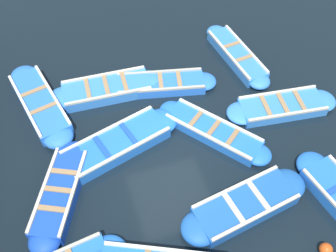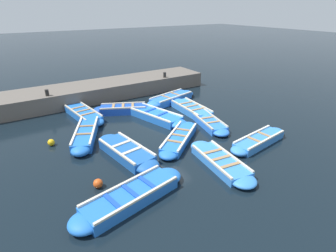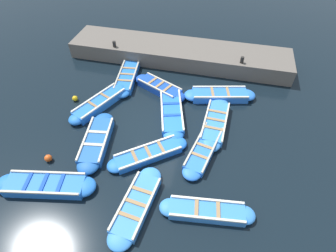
# 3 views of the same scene
# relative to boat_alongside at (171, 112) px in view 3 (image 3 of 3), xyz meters

# --- Properties ---
(ground_plane) EXTENTS (120.00, 120.00, 0.00)m
(ground_plane) POSITION_rel_boat_alongside_xyz_m (1.42, -0.68, -0.19)
(ground_plane) COLOR black
(boat_alongside) EXTENTS (4.09, 2.01, 0.44)m
(boat_alongside) POSITION_rel_boat_alongside_xyz_m (0.00, 0.00, 0.00)
(boat_alongside) COLOR blue
(boat_alongside) RESTS_ON ground
(boat_bow_out) EXTENTS (2.82, 3.34, 0.37)m
(boat_bow_out) POSITION_rel_boat_alongside_xyz_m (2.78, -0.39, -0.03)
(boat_bow_out) COLOR blue
(boat_bow_out) RESTS_ON ground
(boat_tucked) EXTENTS (3.68, 1.49, 0.44)m
(boat_tucked) POSITION_rel_boat_alongside_xyz_m (2.63, -2.85, 0.00)
(boat_tucked) COLOR #1E59AD
(boat_tucked) RESTS_ON ground
(boat_broadside) EXTENTS (3.74, 1.16, 0.41)m
(boat_broadside) POSITION_rel_boat_alongside_xyz_m (0.21, 2.20, -0.01)
(boat_broadside) COLOR #3884E0
(boat_broadside) RESTS_ON ground
(boat_outer_right) EXTENTS (3.85, 1.36, 0.42)m
(boat_outer_right) POSITION_rel_boat_alongside_xyz_m (-2.32, -3.14, -0.01)
(boat_outer_right) COLOR blue
(boat_outer_right) RESTS_ON ground
(boat_drifting) EXTENTS (3.72, 2.25, 0.46)m
(boat_drifting) POSITION_rel_boat_alongside_xyz_m (0.22, -3.74, 0.01)
(boat_drifting) COLOR blue
(boat_drifting) RESTS_ON ground
(boat_mid_row) EXTENTS (1.15, 3.53, 0.39)m
(boat_mid_row) POSITION_rel_boat_alongside_xyz_m (4.79, 2.40, -0.02)
(boat_mid_row) COLOR #3884E0
(boat_mid_row) RESTS_ON ground
(boat_outer_left) EXTENTS (2.13, 3.33, 0.47)m
(boat_outer_left) POSITION_rel_boat_alongside_xyz_m (-1.74, -1.06, 0.02)
(boat_outer_left) COLOR #1947B7
(boat_outer_left) RESTS_ON ground
(boat_centre) EXTENTS (3.57, 1.31, 0.36)m
(boat_centre) POSITION_rel_boat_alongside_xyz_m (5.14, -0.16, -0.04)
(boat_centre) COLOR #3884E0
(boat_centre) RESTS_ON ground
(boat_stern_in) EXTENTS (1.62, 4.05, 0.44)m
(boat_stern_in) POSITION_rel_boat_alongside_xyz_m (5.18, -3.84, -0.00)
(boat_stern_in) COLOR blue
(boat_stern_in) RESTS_ON ground
(boat_end_of_row) EXTENTS (1.74, 3.89, 0.46)m
(boat_end_of_row) POSITION_rel_boat_alongside_xyz_m (-1.86, 2.21, 0.01)
(boat_end_of_row) COLOR blue
(boat_end_of_row) RESTS_ON ground
(boat_inner_gap) EXTENTS (3.69, 1.57, 0.37)m
(boat_inner_gap) POSITION_rel_boat_alongside_xyz_m (1.91, 1.90, -0.03)
(boat_inner_gap) COLOR blue
(boat_inner_gap) RESTS_ON ground
(quay_wall) EXTENTS (2.66, 13.50, 0.95)m
(quay_wall) POSITION_rel_boat_alongside_xyz_m (-5.06, -0.68, 0.29)
(quay_wall) COLOR #605951
(quay_wall) RESTS_ON ground
(bollard_north) EXTENTS (0.20, 0.20, 0.35)m
(bollard_north) POSITION_rel_boat_alongside_xyz_m (-4.08, -4.48, 0.94)
(bollard_north) COLOR black
(bollard_north) RESTS_ON quay_wall
(bollard_mid_north) EXTENTS (0.20, 0.20, 0.35)m
(bollard_mid_north) POSITION_rel_boat_alongside_xyz_m (-4.08, 3.11, 0.94)
(bollard_mid_north) COLOR black
(bollard_mid_north) RESTS_ON quay_wall
(buoy_orange_near) EXTENTS (0.30, 0.30, 0.30)m
(buoy_orange_near) POSITION_rel_boat_alongside_xyz_m (-2.23, -2.12, -0.04)
(buoy_orange_near) COLOR #E05119
(buoy_orange_near) RESTS_ON ground
(buoy_yellow_far) EXTENTS (0.29, 0.29, 0.29)m
(buoy_yellow_far) POSITION_rel_boat_alongside_xyz_m (0.11, -5.21, -0.05)
(buoy_yellow_far) COLOR #EAB214
(buoy_yellow_far) RESTS_ON ground
(buoy_white_drifting) EXTENTS (0.31, 0.31, 0.31)m
(buoy_white_drifting) POSITION_rel_boat_alongside_xyz_m (3.97, -4.46, -0.03)
(buoy_white_drifting) COLOR #E05119
(buoy_white_drifting) RESTS_ON ground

